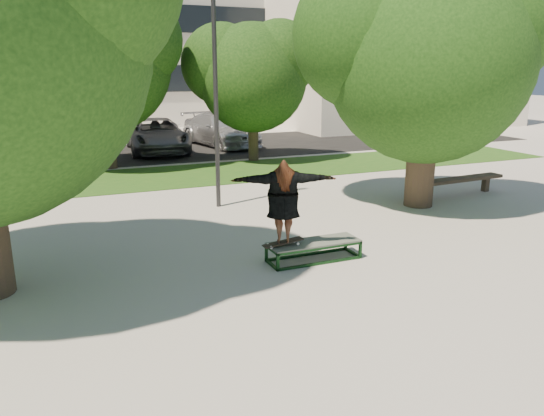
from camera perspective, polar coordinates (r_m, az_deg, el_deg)
name	(u,v)px	position (r m, az deg, el deg)	size (l,w,h in m)	color
ground	(249,277)	(9.50, -2.49, -7.42)	(120.00, 120.00, 0.00)	#A8A29B
grass_strip	(180,176)	(18.56, -9.91, 3.44)	(30.00, 4.00, 0.02)	#194C15
asphalt_strip	(124,151)	(24.71, -15.68, 5.89)	(40.00, 8.00, 0.01)	black
tree_right	(424,48)	(14.46, 16.05, 16.23)	(6.24, 5.33, 6.51)	#38281E
bg_tree_mid	(100,56)	(20.43, -18.05, 15.28)	(5.76, 4.92, 6.24)	#38281E
bg_tree_right	(250,71)	(21.19, -2.33, 14.50)	(5.04, 4.31, 5.43)	#38281E
lamppost	(215,86)	(13.87, -6.10, 12.89)	(0.25, 0.15, 6.11)	#2D2D30
office_building	(50,0)	(40.49, -22.74, 19.96)	(30.00, 14.12, 16.00)	#BCB8AE
side_building	(388,62)	(36.86, 12.33, 15.09)	(15.00, 10.00, 8.00)	silver
grind_box	(314,251)	(10.27, 4.51, -4.59)	(1.80, 0.60, 0.38)	black
skater_rig	(283,202)	(9.70, 1.21, 0.69)	(1.98, 1.08, 1.63)	white
bench	(456,181)	(16.29, 19.19, 2.76)	(3.34, 0.66, 0.51)	#46392A
car_dark	(2,141)	(24.29, -27.01, 6.42)	(1.55, 4.44, 1.46)	black
car_grey	(157,135)	(24.13, -12.27, 7.64)	(2.43, 5.27, 1.46)	slate
car_silver_b	(221,130)	(25.71, -5.54, 8.37)	(2.11, 5.18, 1.50)	silver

